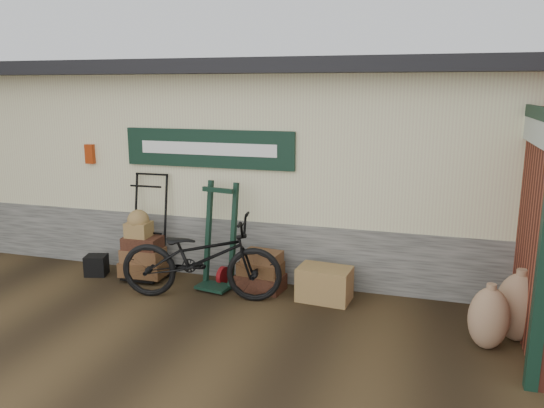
# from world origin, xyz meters

# --- Properties ---
(ground) EXTENTS (80.00, 80.00, 0.00)m
(ground) POSITION_xyz_m (0.00, 0.00, 0.00)
(ground) COLOR black
(ground) RESTS_ON ground
(station_building) EXTENTS (14.40, 4.10, 3.20)m
(station_building) POSITION_xyz_m (-0.01, 2.74, 1.61)
(station_building) COLOR #4C4C47
(station_building) RESTS_ON ground
(porter_trolley) EXTENTS (0.81, 0.62, 1.59)m
(porter_trolley) POSITION_xyz_m (-1.20, 0.71, 0.79)
(porter_trolley) COLOR black
(porter_trolley) RESTS_ON ground
(green_barrow) EXTENTS (0.62, 0.55, 1.52)m
(green_barrow) POSITION_xyz_m (-0.01, 0.60, 0.76)
(green_barrow) COLOR black
(green_barrow) RESTS_ON ground
(suitcase_stack) EXTENTS (0.70, 0.49, 0.58)m
(suitcase_stack) POSITION_xyz_m (0.59, 0.66, 0.29)
(suitcase_stack) COLOR black
(suitcase_stack) RESTS_ON ground
(wicker_hamper) EXTENTS (0.74, 0.52, 0.46)m
(wicker_hamper) POSITION_xyz_m (1.53, 0.56, 0.23)
(wicker_hamper) COLOR olive
(wicker_hamper) RESTS_ON ground
(black_trunk) EXTENTS (0.37, 0.34, 0.31)m
(black_trunk) POSITION_xyz_m (-2.00, 0.50, 0.16)
(black_trunk) COLOR black
(black_trunk) RESTS_ON ground
(bicycle) EXTENTS (1.15, 2.31, 1.28)m
(bicycle) POSITION_xyz_m (-0.08, 0.14, 0.64)
(bicycle) COLOR black
(bicycle) RESTS_ON ground
(burlap_sack_left) EXTENTS (0.59, 0.53, 0.80)m
(burlap_sack_left) POSITION_xyz_m (3.85, 0.04, 0.40)
(burlap_sack_left) COLOR #906C4D
(burlap_sack_left) RESTS_ON ground
(burlap_sack_right) EXTENTS (0.50, 0.44, 0.71)m
(burlap_sack_right) POSITION_xyz_m (3.52, -0.26, 0.35)
(burlap_sack_right) COLOR #906C4D
(burlap_sack_right) RESTS_ON ground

